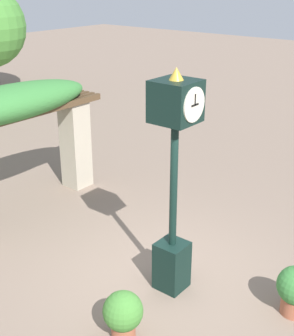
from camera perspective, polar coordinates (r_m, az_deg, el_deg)
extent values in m
plane|color=#7F6B5B|center=(7.95, 1.69, -13.14)|extent=(60.00, 60.00, 0.00)
cube|color=black|center=(7.53, 3.03, -11.74)|extent=(0.45, 0.45, 0.80)
cylinder|color=black|center=(6.86, 3.26, -2.35)|extent=(0.11, 0.11, 1.91)
cylinder|color=gold|center=(6.51, 3.45, 5.48)|extent=(0.18, 0.18, 0.04)
cube|color=black|center=(6.42, 3.52, 8.13)|extent=(0.58, 0.58, 0.58)
cylinder|color=beige|center=(6.26, 5.78, 7.67)|extent=(0.48, 0.02, 0.48)
cylinder|color=beige|center=(6.60, 1.37, 8.55)|extent=(0.48, 0.02, 0.48)
cube|color=black|center=(6.25, 5.88, 7.65)|extent=(0.17, 0.01, 0.02)
cube|color=black|center=(6.23, 5.91, 8.28)|extent=(0.02, 0.01, 0.15)
cone|color=gold|center=(6.34, 3.60, 11.43)|extent=(0.20, 0.20, 0.17)
cube|color=#A89E89|center=(10.88, -8.71, 2.83)|extent=(0.52, 0.52, 2.02)
cube|color=#4C3823|center=(9.36, -15.61, 5.87)|extent=(4.51, 0.10, 0.13)
cube|color=#4C3823|center=(9.49, -16.23, 6.04)|extent=(4.51, 0.10, 0.13)
cube|color=#4C3823|center=(9.63, -16.84, 6.20)|extent=(4.51, 0.10, 0.13)
cube|color=#4C3823|center=(9.77, -17.43, 6.36)|extent=(4.51, 0.10, 0.13)
ellipsoid|color=#387A38|center=(9.50, -16.70, 7.51)|extent=(3.89, 1.12, 0.70)
cylinder|color=#9E563D|center=(6.80, -2.89, -19.12)|extent=(0.34, 0.34, 0.23)
sphere|color=#427F33|center=(6.59, -2.95, -17.02)|extent=(0.56, 0.56, 0.56)
cylinder|color=#9E563D|center=(7.49, 17.45, -15.65)|extent=(0.38, 0.38, 0.27)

